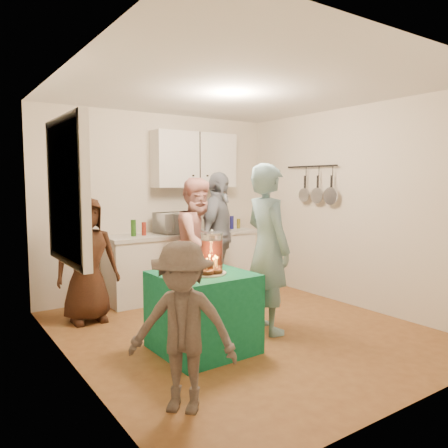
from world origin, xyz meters
TOP-DOWN VIEW (x-y plane):
  - floor at (0.00, 0.00)m, footprint 4.00×4.00m
  - ceiling at (0.00, 0.00)m, footprint 4.00×4.00m
  - back_wall at (0.00, 2.00)m, footprint 3.60×3.60m
  - left_wall at (-1.80, 0.00)m, footprint 4.00×4.00m
  - right_wall at (1.80, 0.00)m, footprint 4.00×4.00m
  - window_night at (-1.77, 0.30)m, footprint 0.04×1.00m
  - counter at (0.20, 1.70)m, footprint 2.20×0.58m
  - countertop at (0.20, 1.70)m, footprint 2.24×0.62m
  - upper_cabinet at (0.50, 1.85)m, footprint 1.30×0.30m
  - pot_rack at (1.72, 0.70)m, footprint 0.12×1.00m
  - microwave at (0.08, 1.70)m, footprint 0.56×0.40m
  - party_table at (-0.65, -0.24)m, footprint 0.87×0.87m
  - donut_cake at (-0.64, -0.29)m, footprint 0.38×0.38m
  - punch_jar at (-0.42, -0.05)m, footprint 0.22×0.22m
  - man_birthday at (0.22, -0.16)m, footprint 0.51×0.71m
  - woman_back_left at (-1.30, 1.27)m, footprint 0.74×0.50m
  - woman_back_center at (0.07, 1.02)m, footprint 1.00×0.90m
  - woman_back_right at (0.48, 1.20)m, footprint 1.08×0.98m
  - child_near_left at (-1.36, -1.12)m, footprint 0.88×0.88m

SIDE VIEW (x-z plane):
  - floor at x=0.00m, z-range 0.00..0.00m
  - party_table at x=-0.65m, z-range 0.00..0.76m
  - counter at x=0.20m, z-range 0.00..0.86m
  - child_near_left at x=-1.36m, z-range 0.00..1.22m
  - woman_back_left at x=-1.30m, z-range 0.00..1.47m
  - woman_back_center at x=0.07m, z-range 0.00..1.68m
  - donut_cake at x=-0.64m, z-range 0.76..0.94m
  - woman_back_right at x=0.48m, z-range 0.00..1.77m
  - countertop at x=0.20m, z-range 0.86..0.91m
  - man_birthday at x=0.22m, z-range 0.00..1.83m
  - punch_jar at x=-0.42m, z-range 0.76..1.10m
  - microwave at x=0.08m, z-range 0.91..1.20m
  - back_wall at x=0.00m, z-range 1.30..1.30m
  - left_wall at x=-1.80m, z-range 1.30..1.30m
  - right_wall at x=1.80m, z-range 1.30..1.30m
  - window_night at x=-1.77m, z-range 0.95..2.15m
  - pot_rack at x=1.72m, z-range 1.30..1.90m
  - upper_cabinet at x=0.50m, z-range 1.55..2.35m
  - ceiling at x=0.00m, z-range 2.60..2.60m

